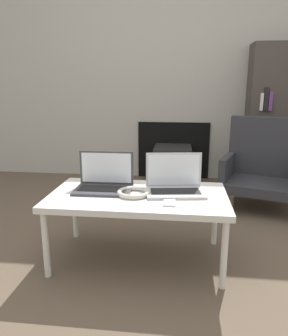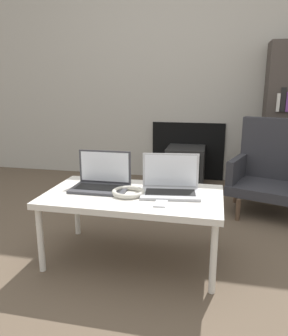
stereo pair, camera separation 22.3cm
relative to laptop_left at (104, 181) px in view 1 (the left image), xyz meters
name	(u,v)px [view 1 (the left image)]	position (x,y,z in m)	size (l,w,h in m)	color
ground_plane	(135,270)	(0.22, -0.21, -0.48)	(14.00, 14.00, 0.00)	brown
wall_back	(161,65)	(0.22, 1.90, 0.81)	(7.00, 0.08, 2.60)	#ADA89E
table	(138,200)	(0.22, -0.07, -0.09)	(1.06, 0.59, 0.43)	silver
laptop_left	(104,181)	(0.00, 0.00, 0.00)	(0.35, 0.23, 0.23)	#38383D
laptop_right	(175,184)	(0.44, 0.00, 0.00)	(0.37, 0.27, 0.23)	#B2B2B7
headphones	(134,193)	(0.20, -0.09, -0.04)	(0.20, 0.20, 0.03)	beige
phone	(169,202)	(0.41, -0.19, -0.05)	(0.07, 0.14, 0.01)	silver
tv	(173,165)	(0.38, 1.63, -0.27)	(0.40, 0.44, 0.41)	black
armchair	(264,165)	(1.21, 1.01, -0.10)	(0.80, 0.72, 0.79)	#2D2D33
bookshelf	(281,117)	(1.50, 1.70, 0.26)	(0.69, 0.32, 1.48)	#3F3833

